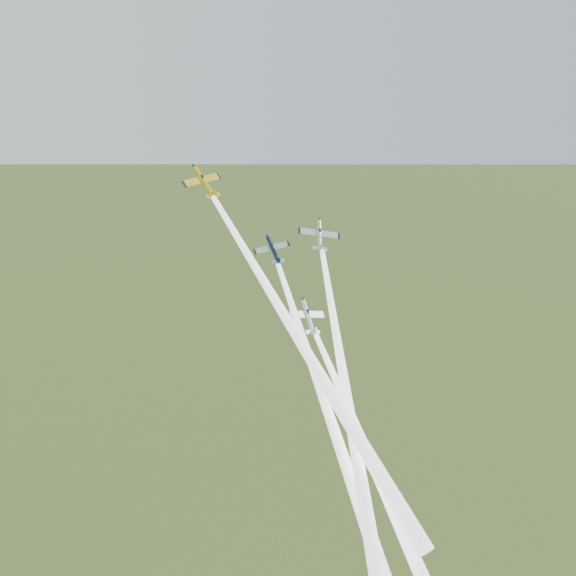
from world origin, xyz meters
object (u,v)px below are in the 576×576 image
object	(u,v)px
plane_navy	(273,250)
plane_silver_right	(320,235)
plane_silver_low	(308,317)
plane_yellow	(204,182)

from	to	relation	value
plane_navy	plane_silver_right	size ratio (longest dim) A/B	0.90
plane_navy	plane_silver_low	size ratio (longest dim) A/B	0.84
plane_yellow	plane_silver_low	distance (m)	30.06
plane_yellow	plane_navy	xyz separation A→B (m)	(12.25, -2.34, -13.07)
plane_yellow	plane_silver_right	distance (m)	23.27
plane_navy	plane_silver_right	xyz separation A→B (m)	(7.55, -3.99, 2.61)
plane_yellow	plane_silver_right	xyz separation A→B (m)	(19.80, -6.33, -10.46)
plane_yellow	plane_silver_low	world-z (taller)	plane_yellow
plane_yellow	plane_silver_low	bearing A→B (deg)	-56.40
plane_navy	plane_yellow	bearing A→B (deg)	173.25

